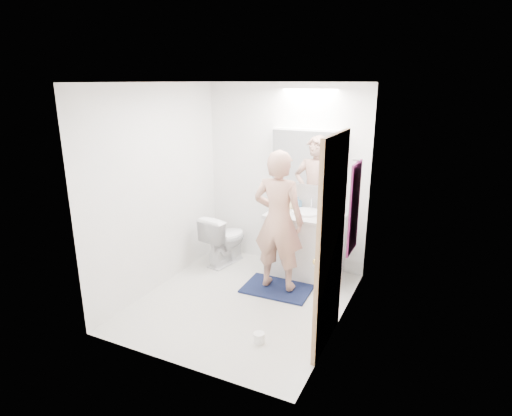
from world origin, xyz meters
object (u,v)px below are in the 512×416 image
Objects in this scene: vanity_cabinet at (305,246)px; soap_bottle_a at (292,199)px; toilet_paper_roll at (259,338)px; toothbrush_cup at (327,209)px; medicine_cabinet at (306,157)px; toilet at (225,239)px; person at (278,221)px; soap_bottle_b at (298,203)px.

soap_bottle_a reaches higher than vanity_cabinet.
toothbrush_cup is at bearing 86.48° from toilet_paper_roll.
medicine_cabinet is 8.00× the size of toilet_paper_roll.
toilet is at bearing -162.78° from soap_bottle_a.
person is 10.46× the size of soap_bottle_b.
vanity_cabinet is at bearing -107.08° from person.
toothbrush_cup is (0.31, -0.05, -0.63)m from medicine_cabinet.
soap_bottle_b is at bearing -89.99° from person.
soap_bottle_b reaches higher than toilet.
person is at bearing -81.55° from soap_bottle_a.
soap_bottle_b reaches higher than toothbrush_cup.
person reaches higher than toilet.
medicine_cabinet is 0.71m from toothbrush_cup.
soap_bottle_b is at bearing 20.18° from soap_bottle_a.
vanity_cabinet is 8.18× the size of toilet_paper_roll.
vanity_cabinet reaches higher than toilet.
person reaches higher than vanity_cabinet.
soap_bottle_a is at bearing -159.82° from soap_bottle_b.
medicine_cabinet reaches higher than toilet.
vanity_cabinet is 1.11m from toilet.
soap_bottle_b is 0.39m from toothbrush_cup.
soap_bottle_a is at bearing -152.96° from toilet.
toothbrush_cup reaches higher than toilet.
person is 15.20× the size of toothbrush_cup.
toilet is 1.17m from person.
medicine_cabinet reaches higher than person.
person is 0.71m from soap_bottle_b.
toilet_paper_roll is (0.26, -1.07, -0.82)m from person.
soap_bottle_b is 2.00m from toilet_paper_roll.
person is 0.78m from toothbrush_cup.
soap_bottle_b is (0.94, 0.30, 0.55)m from toilet.
vanity_cabinet is 0.62m from soap_bottle_a.
toilet is 1.13m from soap_bottle_b.
soap_bottle_b is (0.08, 0.03, -0.04)m from soap_bottle_a.
medicine_cabinet reaches higher than toothbrush_cup.
soap_bottle_a reaches higher than toilet.
soap_bottle_a reaches higher than soap_bottle_b.
vanity_cabinet is 1.64m from toilet_paper_roll.
toothbrush_cup is at bearing -158.43° from toilet.
medicine_cabinet reaches higher than soap_bottle_a.
medicine_cabinet is at bearing -95.54° from person.
toothbrush_cup is 0.99× the size of toilet_paper_roll.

